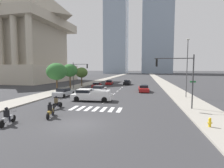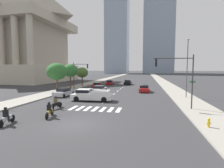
{
  "view_description": "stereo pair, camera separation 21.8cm",
  "coord_description": "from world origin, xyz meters",
  "px_view_note": "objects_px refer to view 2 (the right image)",
  "views": [
    {
      "loc": [
        5.37,
        -13.1,
        4.56
      ],
      "look_at": [
        0.0,
        15.63,
        2.0
      ],
      "focal_mm": 27.72,
      "sensor_mm": 36.0,
      "label": 1
    },
    {
      "loc": [
        5.58,
        -13.06,
        4.56
      ],
      "look_at": [
        0.0,
        15.63,
        2.0
      ],
      "focal_mm": 27.72,
      "sensor_mm": 36.0,
      "label": 2
    }
  ],
  "objects_px": {
    "pickup_truck": "(90,95)",
    "street_lamp_east": "(187,64)",
    "motorcycle_lead": "(56,104)",
    "sedan_silver_5": "(64,92)",
    "sedan_red_4": "(144,89)",
    "traffic_signal_near": "(178,72)",
    "motorcycle_trailing": "(49,111)",
    "street_tree_third": "(82,73)",
    "sedan_red_1": "(97,85)",
    "sedan_black_2": "(128,82)",
    "motorcycle_third": "(7,118)",
    "street_tree_nearest": "(57,72)",
    "fire_hydrant": "(209,122)",
    "sedan_silver_3": "(99,89)",
    "traffic_signal_far": "(79,71)",
    "street_tree_second": "(70,70)",
    "sedan_red_0": "(110,83)"
  },
  "relations": [
    {
      "from": "sedan_black_2",
      "to": "street_tree_third",
      "type": "height_order",
      "value": "street_tree_third"
    },
    {
      "from": "sedan_red_1",
      "to": "street_tree_second",
      "type": "bearing_deg",
      "value": 137.3
    },
    {
      "from": "traffic_signal_near",
      "to": "street_tree_nearest",
      "type": "distance_m",
      "value": 22.05
    },
    {
      "from": "street_tree_nearest",
      "to": "fire_hydrant",
      "type": "bearing_deg",
      "value": -36.93
    },
    {
      "from": "motorcycle_lead",
      "to": "sedan_silver_5",
      "type": "bearing_deg",
      "value": 28.22
    },
    {
      "from": "motorcycle_trailing",
      "to": "street_tree_third",
      "type": "height_order",
      "value": "street_tree_third"
    },
    {
      "from": "sedan_black_2",
      "to": "street_lamp_east",
      "type": "xyz_separation_m",
      "value": [
        11.32,
        -21.79,
        4.65
      ]
    },
    {
      "from": "sedan_red_0",
      "to": "street_lamp_east",
      "type": "xyz_separation_m",
      "value": [
        16.43,
        -20.79,
        4.68
      ]
    },
    {
      "from": "motorcycle_lead",
      "to": "street_tree_third",
      "type": "distance_m",
      "value": 25.85
    },
    {
      "from": "sedan_black_2",
      "to": "sedan_silver_5",
      "type": "xyz_separation_m",
      "value": [
        -8.35,
        -23.4,
        0.02
      ]
    },
    {
      "from": "sedan_black_2",
      "to": "traffic_signal_far",
      "type": "xyz_separation_m",
      "value": [
        -9.57,
        -13.54,
        3.49
      ]
    },
    {
      "from": "sedan_silver_3",
      "to": "street_tree_nearest",
      "type": "xyz_separation_m",
      "value": [
        -7.45,
        -2.66,
        3.45
      ]
    },
    {
      "from": "motorcycle_third",
      "to": "street_lamp_east",
      "type": "xyz_separation_m",
      "value": [
        17.4,
        16.41,
        4.68
      ]
    },
    {
      "from": "sedan_red_1",
      "to": "traffic_signal_near",
      "type": "height_order",
      "value": "traffic_signal_near"
    },
    {
      "from": "motorcycle_third",
      "to": "fire_hydrant",
      "type": "height_order",
      "value": "motorcycle_third"
    },
    {
      "from": "motorcycle_third",
      "to": "street_lamp_east",
      "type": "height_order",
      "value": "street_lamp_east"
    },
    {
      "from": "pickup_truck",
      "to": "sedan_red_1",
      "type": "distance_m",
      "value": 18.33
    },
    {
      "from": "pickup_truck",
      "to": "street_lamp_east",
      "type": "height_order",
      "value": "street_lamp_east"
    },
    {
      "from": "motorcycle_lead",
      "to": "street_tree_second",
      "type": "distance_m",
      "value": 19.12
    },
    {
      "from": "sedan_black_2",
      "to": "street_tree_third",
      "type": "bearing_deg",
      "value": -55.37
    },
    {
      "from": "sedan_red_4",
      "to": "street_lamp_east",
      "type": "bearing_deg",
      "value": 41.4
    },
    {
      "from": "motorcycle_trailing",
      "to": "sedan_red_4",
      "type": "bearing_deg",
      "value": -35.96
    },
    {
      "from": "sedan_black_2",
      "to": "street_tree_second",
      "type": "xyz_separation_m",
      "value": [
        -11.25,
        -14.44,
        3.59
      ]
    },
    {
      "from": "traffic_signal_far",
      "to": "street_tree_second",
      "type": "xyz_separation_m",
      "value": [
        -1.68,
        -0.9,
        0.11
      ]
    },
    {
      "from": "sedan_red_0",
      "to": "street_lamp_east",
      "type": "height_order",
      "value": "street_lamp_east"
    },
    {
      "from": "sedan_red_1",
      "to": "street_tree_nearest",
      "type": "height_order",
      "value": "street_tree_nearest"
    },
    {
      "from": "sedan_silver_3",
      "to": "traffic_signal_far",
      "type": "xyz_separation_m",
      "value": [
        -5.77,
        4.15,
        3.49
      ]
    },
    {
      "from": "sedan_black_2",
      "to": "sedan_silver_5",
      "type": "bearing_deg",
      "value": -17.8
    },
    {
      "from": "pickup_truck",
      "to": "street_tree_nearest",
      "type": "height_order",
      "value": "street_tree_nearest"
    },
    {
      "from": "traffic_signal_near",
      "to": "street_tree_third",
      "type": "distance_m",
      "value": 30.16
    },
    {
      "from": "pickup_truck",
      "to": "street_lamp_east",
      "type": "relative_size",
      "value": 0.65
    },
    {
      "from": "pickup_truck",
      "to": "traffic_signal_far",
      "type": "height_order",
      "value": "traffic_signal_far"
    },
    {
      "from": "sedan_red_4",
      "to": "street_tree_third",
      "type": "height_order",
      "value": "street_tree_third"
    },
    {
      "from": "street_tree_nearest",
      "to": "motorcycle_lead",
      "type": "bearing_deg",
      "value": -62.05
    },
    {
      "from": "sedan_silver_5",
      "to": "street_tree_third",
      "type": "relative_size",
      "value": 0.94
    },
    {
      "from": "sedan_red_4",
      "to": "street_tree_third",
      "type": "bearing_deg",
      "value": -119.99
    },
    {
      "from": "sedan_silver_5",
      "to": "fire_hydrant",
      "type": "bearing_deg",
      "value": -119.52
    },
    {
      "from": "sedan_silver_5",
      "to": "street_tree_third",
      "type": "bearing_deg",
      "value": 15.82
    },
    {
      "from": "sedan_red_1",
      "to": "traffic_signal_near",
      "type": "distance_m",
      "value": 26.38
    },
    {
      "from": "traffic_signal_near",
      "to": "traffic_signal_far",
      "type": "xyz_separation_m",
      "value": [
        -18.16,
        16.41,
        -0.12
      ]
    },
    {
      "from": "sedan_red_1",
      "to": "street_tree_nearest",
      "type": "xyz_separation_m",
      "value": [
        -4.51,
        -11.56,
        3.49
      ]
    },
    {
      "from": "sedan_red_4",
      "to": "traffic_signal_near",
      "type": "relative_size",
      "value": 0.81
    },
    {
      "from": "traffic_signal_far",
      "to": "street_lamp_east",
      "type": "relative_size",
      "value": 0.65
    },
    {
      "from": "sedan_red_4",
      "to": "traffic_signal_far",
      "type": "bearing_deg",
      "value": -100.19
    },
    {
      "from": "sedan_red_4",
      "to": "fire_hydrant",
      "type": "bearing_deg",
      "value": 10.03
    },
    {
      "from": "motorcycle_lead",
      "to": "street_tree_third",
      "type": "relative_size",
      "value": 0.43
    },
    {
      "from": "pickup_truck",
      "to": "sedan_red_4",
      "type": "height_order",
      "value": "pickup_truck"
    },
    {
      "from": "sedan_red_1",
      "to": "traffic_signal_far",
      "type": "bearing_deg",
      "value": 145.12
    },
    {
      "from": "motorcycle_lead",
      "to": "sedan_silver_5",
      "type": "height_order",
      "value": "motorcycle_lead"
    },
    {
      "from": "street_lamp_east",
      "to": "street_tree_nearest",
      "type": "distance_m",
      "value": 22.65
    }
  ]
}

